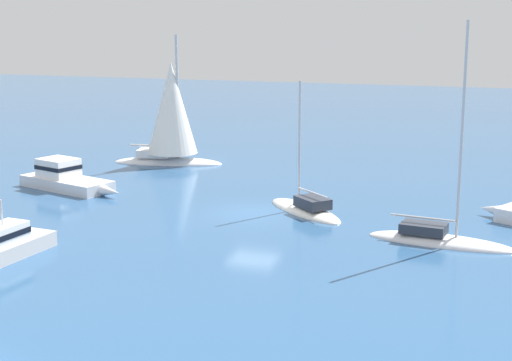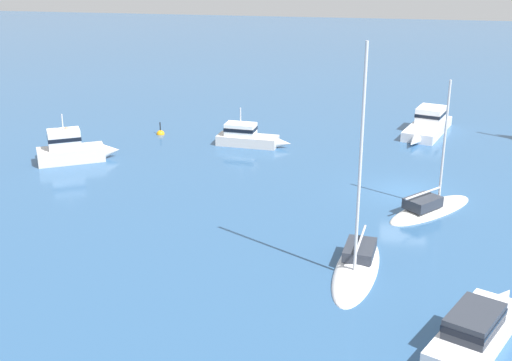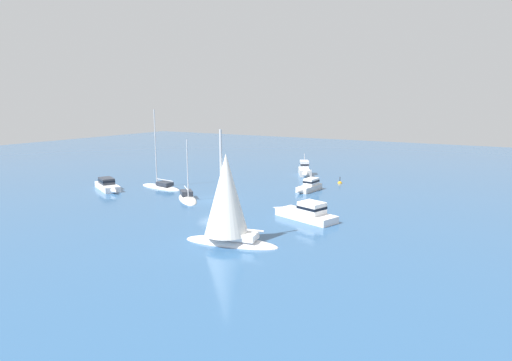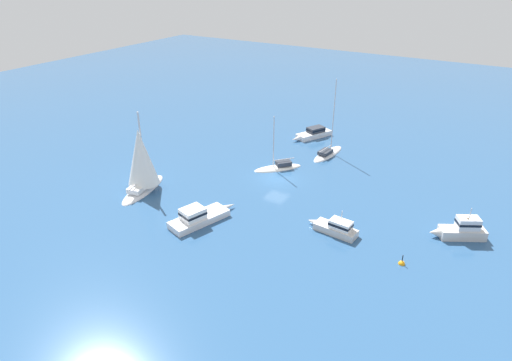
% 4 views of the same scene
% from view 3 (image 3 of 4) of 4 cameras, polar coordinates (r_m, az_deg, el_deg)
% --- Properties ---
extents(ground_plane, '(160.00, 160.00, 0.00)m').
position_cam_3_polar(ground_plane, '(48.93, -5.79, -2.54)').
color(ground_plane, '#2D5684').
extents(ketch, '(7.86, 4.03, 9.21)m').
position_cam_3_polar(ketch, '(33.58, -3.73, -2.94)').
color(ketch, white).
rests_on(ketch, ground).
extents(sailboat, '(5.64, 5.31, 7.12)m').
position_cam_3_polar(sailboat, '(49.54, -8.88, -2.31)').
color(sailboat, silver).
rests_on(sailboat, ground).
extents(sloop, '(6.80, 2.54, 10.15)m').
position_cam_3_polar(sloop, '(56.72, -12.21, -0.78)').
color(sloop, white).
rests_on(sloop, ground).
extents(motor_cruiser, '(7.50, 3.87, 1.74)m').
position_cam_3_polar(motor_cruiser, '(41.09, 6.59, -4.15)').
color(motor_cruiser, white).
rests_on(motor_cruiser, ground).
extents(cabin_cruiser, '(3.50, 4.95, 3.09)m').
position_cam_3_polar(cabin_cruiser, '(65.06, 6.30, 1.42)').
color(cabin_cruiser, silver).
rests_on(cabin_cruiser, ground).
extents(launch, '(1.85, 5.09, 2.55)m').
position_cam_3_polar(launch, '(53.92, 6.92, -0.70)').
color(launch, silver).
rests_on(launch, ground).
extents(launch_1, '(6.45, 4.06, 1.43)m').
position_cam_3_polar(launch_1, '(57.16, -18.68, -0.57)').
color(launch_1, white).
rests_on(launch_1, ground).
extents(channel_buoy, '(0.57, 0.57, 1.16)m').
position_cam_3_polar(channel_buoy, '(59.45, 10.81, -0.35)').
color(channel_buoy, orange).
rests_on(channel_buoy, ground).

